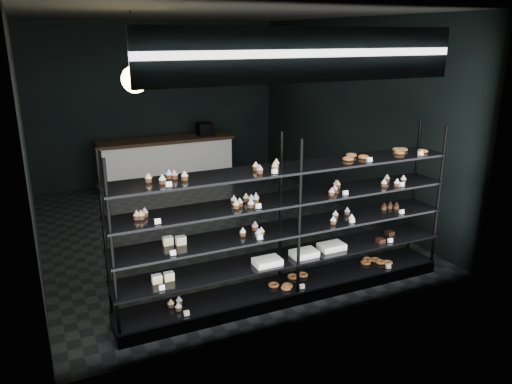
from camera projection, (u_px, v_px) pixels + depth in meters
room at (207, 128)px, 7.46m from camera, size 5.01×6.01×3.20m
display_shelf at (287, 247)px, 5.66m from camera, size 4.00×0.50×1.91m
signage at (310, 55)px, 4.58m from camera, size 3.30×0.05×0.50m
pendant_lamp at (135, 79)px, 5.57m from camera, size 0.30×0.30×0.88m
service_counter at (167, 162)px, 9.96m from camera, size 2.66×0.65×1.23m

